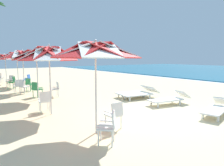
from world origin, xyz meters
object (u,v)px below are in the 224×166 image
Objects in this scene: plastic_chair_4 at (56,88)px; beach_umbrella_3 at (23,55)px; beach_umbrella_2 at (36,56)px; plastic_chair_8 at (12,82)px; plastic_chair_3 at (37,88)px; plastic_chair_11 at (0,77)px; plastic_chair_2 at (45,100)px; sun_lounger_0 at (217,108)px; plastic_chair_1 at (115,113)px; sun_lounger_3 at (134,92)px; beach_umbrella_0 at (95,51)px; plastic_chair_0 at (109,125)px; beach_umbrella_1 at (49,54)px; beach_umbrella_5 at (5,57)px; plastic_chair_9 at (27,79)px; plastic_chair_7 at (30,84)px; beach_umbrella_4 at (17,56)px; plastic_chair_10 at (10,80)px; plastic_chair_5 at (18,85)px; sun_lounger_1 at (169,99)px; plastic_chair_6 at (23,86)px.

beach_umbrella_3 reaches higher than plastic_chair_4.
beach_umbrella_2 reaches higher than plastic_chair_8.
plastic_chair_11 is at bearing -174.30° from plastic_chair_3.
plastic_chair_2 is 0.39× the size of sun_lounger_0.
plastic_chair_1 is 0.39× the size of sun_lounger_3.
plastic_chair_1 is 15.24m from plastic_chair_11.
beach_umbrella_0 is 3.18× the size of plastic_chair_0.
beach_umbrella_5 is at bearing 179.51° from beach_umbrella_1.
beach_umbrella_2 is 3.12× the size of plastic_chair_9.
plastic_chair_4 is (-6.13, 0.35, 0.00)m from plastic_chair_1.
plastic_chair_3 is at bearing 3.10° from beach_umbrella_5.
beach_umbrella_0 reaches higher than beach_umbrella_5.
plastic_chair_2 is at bearing -169.47° from beach_umbrella_1.
beach_umbrella_5 is 16.46m from sun_lounger_0.
beach_umbrella_2 is at bearing 4.46° from plastic_chair_11.
plastic_chair_7 is at bearing 173.99° from beach_umbrella_2.
beach_umbrella_4 is 3.15× the size of plastic_chair_10.
plastic_chair_0 is 4.11m from plastic_chair_2.
plastic_chair_0 is 1.12m from plastic_chair_1.
plastic_chair_0 is at bearing 5.26° from plastic_chair_2.
beach_umbrella_1 is at bearing -7.53° from plastic_chair_3.
plastic_chair_0 and plastic_chair_5 have the same top height.
plastic_chair_2 is 0.33× the size of beach_umbrella_5.
plastic_chair_0 is 12.66m from beach_umbrella_4.
plastic_chair_2 is 7.73m from plastic_chair_8.
beach_umbrella_4 is at bearing -160.18° from sun_lounger_0.
beach_umbrella_1 is 1.01× the size of beach_umbrella_4.
plastic_chair_4 is at bearing -143.70° from sun_lounger_1.
beach_umbrella_0 is at bearing -104.08° from sun_lounger_0.
plastic_chair_3 is 1.00× the size of plastic_chair_9.
beach_umbrella_5 is (-11.10, 0.19, 1.77)m from plastic_chair_2.
beach_umbrella_1 is 1.00× the size of beach_umbrella_3.
plastic_chair_5 is 1.00× the size of plastic_chair_7.
plastic_chair_3 is at bearing 169.81° from plastic_chair_2.
beach_umbrella_1 is 3.17m from beach_umbrella_2.
beach_umbrella_4 is at bearing 178.87° from plastic_chair_0.
plastic_chair_0 is at bearing -9.30° from plastic_chair_4.
beach_umbrella_1 reaches higher than beach_umbrella_2.
plastic_chair_1 is at bearing 7.45° from plastic_chair_5.
plastic_chair_6 is (-2.28, -0.25, -1.84)m from beach_umbrella_2.
plastic_chair_9 is 2.98m from beach_umbrella_5.
plastic_chair_8 is at bearing -45.54° from plastic_chair_9.
plastic_chair_1 is (-0.80, 0.78, 0.00)m from plastic_chair_0.
plastic_chair_2 and plastic_chair_8 have the same top height.
beach_umbrella_4 reaches higher than plastic_chair_2.
plastic_chair_3 is at bearing 13.73° from plastic_chair_6.
plastic_chair_8 is at bearing 178.50° from plastic_chair_5.
plastic_chair_8 and plastic_chair_11 have the same top height.
plastic_chair_6 is 4.29m from plastic_chair_9.
plastic_chair_6 is 3.98m from beach_umbrella_4.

